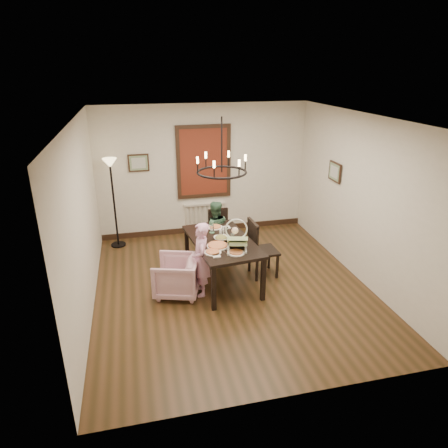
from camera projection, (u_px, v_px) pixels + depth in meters
name	position (u px, v px, depth m)	size (l,w,h in m)	color
room_shell	(227.00, 202.00, 6.61)	(4.51, 5.00, 2.81)	#4C301A
dining_table	(222.00, 245.00, 6.71)	(1.14, 1.78, 0.79)	black
chair_far	(221.00, 233.00, 7.78)	(0.40, 0.40, 0.91)	black
chair_right	(264.00, 248.00, 7.00)	(0.47, 0.47, 1.06)	black
armchair	(177.00, 276.00, 6.48)	(0.69, 0.71, 0.64)	#E7B1C3
elderly_woman	(201.00, 265.00, 6.42)	(0.38, 0.25, 1.03)	#E8A3CA
seated_man	(215.00, 236.00, 7.59)	(0.48, 0.37, 0.98)	#385E45
baby_bouncer	(237.00, 239.00, 6.32)	(0.38, 0.51, 0.34)	#CEEFA5
salad_bowl	(221.00, 238.00, 6.66)	(0.28, 0.28, 0.07)	white
pizza_platter	(218.00, 246.00, 6.42)	(0.35, 0.35, 0.04)	tan
drinking_glass	(232.00, 237.00, 6.63)	(0.06, 0.06, 0.13)	silver
window_blinds	(204.00, 162.00, 8.43)	(1.00, 0.03, 1.40)	maroon
radiator	(205.00, 217.00, 8.92)	(0.92, 0.12, 0.62)	silver
picture_back	(139.00, 163.00, 8.14)	(0.42, 0.03, 0.36)	black
picture_right	(335.00, 172.00, 7.47)	(0.42, 0.03, 0.36)	black
floor_lamp	(114.00, 205.00, 8.01)	(0.30, 0.30, 1.80)	black
chandelier	(222.00, 172.00, 6.25)	(0.80, 0.80, 0.04)	black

